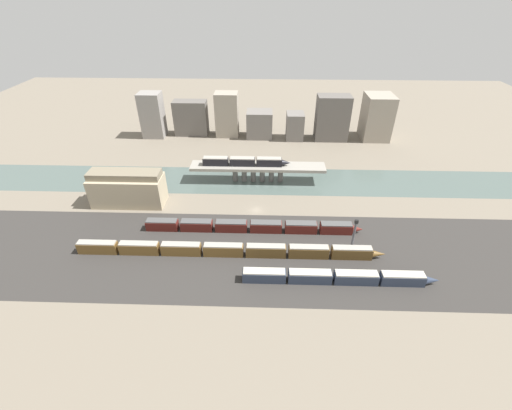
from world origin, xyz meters
The scene contains 17 objects.
ground_plane centered at (0.00, 0.00, 0.00)m, with size 400.00×400.00×0.00m, color #756B5B.
railbed_yard centered at (0.00, -24.00, 0.00)m, with size 280.00×42.00×0.01m, color #33302D.
river_water centered at (0.00, 22.49, 0.00)m, with size 320.00×22.91×0.01m, color #4C5B56.
bridge centered at (0.00, 22.49, 5.87)m, with size 55.89×8.02×7.33m.
train_on_bridge centered at (-5.06, 22.49, 8.99)m, with size 36.18×3.17×3.41m.
train_yard_near centered at (24.24, -35.19, 1.82)m, with size 55.22×2.96×3.71m.
train_yard_mid centered at (-8.11, -24.80, 2.01)m, with size 95.34×2.62×4.08m.
train_yard_far centered at (-0.76, -12.31, 1.85)m, with size 73.50×3.16×3.77m.
warehouse_building centered at (-48.25, 3.69, 6.45)m, with size 26.73×10.10×13.57m.
signal_tower centered at (30.28, -22.92, 6.66)m, with size 1.00×0.72×12.97m.
city_block_far_left centered at (-57.31, 70.62, 11.69)m, with size 11.34×9.69×23.37m, color gray.
city_block_left centered at (-37.59, 74.01, 9.19)m, with size 17.67×8.27×18.37m, color #605B56.
city_block_center centered at (-17.88, 73.08, 11.54)m, with size 11.97×9.45×23.09m, color gray.
city_block_right centered at (-0.41, 71.62, 7.01)m, with size 13.54×11.39×14.02m, color slate.
city_block_far_right centered at (18.34, 69.48, 6.94)m, with size 8.98×10.45×13.88m, color slate.
city_block_tall centered at (37.45, 69.40, 11.58)m, with size 16.91×9.87×23.15m, color #605B56.
city_block_low centered at (61.04, 71.91, 11.47)m, with size 13.95×15.60×22.94m, color gray.
Camera 1 is at (3.31, -104.82, 71.86)m, focal length 24.00 mm.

